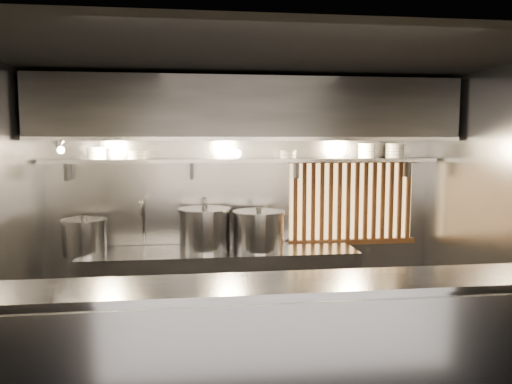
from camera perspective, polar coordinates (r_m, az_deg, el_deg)
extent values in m
plane|color=black|center=(4.80, 0.61, -20.08)|extent=(4.50, 4.50, 0.00)
plane|color=black|center=(4.37, 0.65, 15.07)|extent=(4.50, 4.50, 0.00)
plane|color=gray|center=(5.85, -1.42, -1.01)|extent=(4.50, 0.00, 4.50)
plane|color=gray|center=(5.19, 26.10, -2.50)|extent=(0.00, 3.00, 3.00)
cube|color=gray|center=(3.72, 2.77, -18.81)|extent=(4.50, 0.50, 1.10)
cube|color=#939399|center=(3.49, 3.58, -20.57)|extent=(4.50, 0.02, 1.01)
cube|color=gray|center=(3.52, 2.82, -10.42)|extent=(4.50, 0.56, 0.03)
cube|color=gray|center=(5.66, -4.08, -11.10)|extent=(3.00, 0.70, 0.90)
cube|color=gray|center=(5.63, -1.24, 3.63)|extent=(4.40, 0.34, 0.04)
cube|color=#2D2D30|center=(5.42, -1.00, 9.31)|extent=(4.40, 0.80, 0.65)
cube|color=gray|center=(5.01, -0.48, 6.09)|extent=(4.40, 0.03, 0.04)
cube|color=#F2BE6D|center=(6.10, 10.84, -1.01)|extent=(1.50, 0.02, 0.92)
cube|color=brown|center=(6.02, 11.07, 3.57)|extent=(1.56, 0.06, 0.06)
cube|color=brown|center=(6.13, 10.89, -5.61)|extent=(1.56, 0.06, 0.06)
cube|color=brown|center=(5.87, 4.52, -1.19)|extent=(0.04, 0.04, 0.92)
cube|color=brown|center=(5.90, 5.54, -1.17)|extent=(0.04, 0.04, 0.92)
cube|color=brown|center=(5.92, 6.55, -1.15)|extent=(0.04, 0.04, 0.92)
cube|color=brown|center=(5.95, 7.55, -1.13)|extent=(0.04, 0.04, 0.92)
cube|color=brown|center=(5.98, 8.54, -1.11)|extent=(0.04, 0.04, 0.92)
cube|color=brown|center=(6.01, 9.53, -1.09)|extent=(0.04, 0.04, 0.92)
cube|color=brown|center=(6.04, 10.50, -1.07)|extent=(0.04, 0.04, 0.92)
cube|color=brown|center=(6.07, 11.46, -1.05)|extent=(0.04, 0.04, 0.92)
cube|color=brown|center=(6.11, 12.41, -1.03)|extent=(0.04, 0.04, 0.92)
cube|color=brown|center=(6.14, 13.35, -1.02)|extent=(0.04, 0.04, 0.92)
cube|color=brown|center=(6.18, 14.28, -1.00)|extent=(0.04, 0.04, 0.92)
cube|color=brown|center=(6.22, 15.20, -0.98)|extent=(0.04, 0.04, 0.92)
cube|color=brown|center=(6.26, 16.11, -0.96)|extent=(0.04, 0.04, 0.92)
cube|color=brown|center=(6.31, 17.00, -0.94)|extent=(0.04, 0.04, 0.92)
cylinder|color=silver|center=(5.82, -12.71, -3.27)|extent=(0.03, 0.03, 0.48)
sphere|color=silver|center=(5.79, -12.77, -0.92)|extent=(0.04, 0.04, 0.04)
cylinder|color=silver|center=(5.66, -12.89, -1.08)|extent=(0.03, 0.26, 0.03)
sphere|color=silver|center=(5.53, -13.02, -1.24)|extent=(0.04, 0.04, 0.04)
cylinder|color=silver|center=(5.54, -13.00, -1.96)|extent=(0.03, 0.03, 0.14)
cylinder|color=silver|center=(5.80, -5.80, -3.19)|extent=(0.03, 0.03, 0.48)
sphere|color=silver|center=(5.76, -5.82, -0.83)|extent=(0.04, 0.04, 0.04)
cylinder|color=silver|center=(5.63, -5.79, -0.99)|extent=(0.03, 0.26, 0.03)
sphere|color=silver|center=(5.51, -5.75, -1.15)|extent=(0.04, 0.04, 0.04)
cylinder|color=silver|center=(5.51, -5.74, -1.87)|extent=(0.03, 0.03, 0.14)
cone|color=gray|center=(5.28, -21.69, 5.13)|extent=(0.25, 0.27, 0.20)
sphere|color=#FFE0B2|center=(5.26, -21.41, 4.48)|extent=(0.07, 0.07, 0.07)
cylinder|color=#2D2D30|center=(5.38, -21.46, 5.99)|extent=(0.02, 0.22, 0.02)
cylinder|color=#2D2D30|center=(5.50, -2.15, 5.24)|extent=(0.01, 0.01, 0.12)
sphere|color=#FFE0B2|center=(5.50, -2.15, 4.41)|extent=(0.09, 0.09, 0.09)
cylinder|color=gray|center=(5.60, -19.01, -5.01)|extent=(0.49, 0.49, 0.35)
cylinder|color=gray|center=(5.57, -19.08, -3.10)|extent=(0.52, 0.52, 0.03)
cylinder|color=#2D2D30|center=(5.57, -19.09, -2.75)|extent=(0.06, 0.06, 0.04)
cylinder|color=gray|center=(5.54, -5.86, -4.39)|extent=(0.60, 0.60, 0.43)
cylinder|color=gray|center=(5.50, -5.89, -2.02)|extent=(0.63, 0.63, 0.03)
cylinder|color=#2D2D30|center=(5.50, -5.89, -1.66)|extent=(0.06, 0.06, 0.04)
cylinder|color=gray|center=(5.52, 0.31, -4.56)|extent=(0.68, 0.68, 0.40)
cylinder|color=gray|center=(5.49, 0.31, -2.34)|extent=(0.71, 0.71, 0.03)
cylinder|color=#2D2D30|center=(5.48, 0.31, -1.98)|extent=(0.06, 0.06, 0.04)
cylinder|color=silver|center=(5.69, -17.73, 3.78)|extent=(0.20, 0.20, 0.03)
cylinder|color=silver|center=(5.69, -17.75, 4.16)|extent=(0.20, 0.20, 0.03)
cylinder|color=silver|center=(5.69, -17.76, 4.54)|extent=(0.20, 0.20, 0.03)
cylinder|color=silver|center=(5.68, -17.77, 4.83)|extent=(0.22, 0.22, 0.01)
cylinder|color=silver|center=(5.63, -13.44, 3.88)|extent=(0.20, 0.20, 0.03)
cylinder|color=silver|center=(5.63, -13.45, 4.26)|extent=(0.20, 0.20, 0.03)
cylinder|color=silver|center=(5.62, -13.45, 4.55)|extent=(0.22, 0.22, 0.01)
cylinder|color=silver|center=(5.70, 3.69, 4.05)|extent=(0.18, 0.18, 0.03)
cylinder|color=silver|center=(5.70, 3.70, 4.43)|extent=(0.18, 0.18, 0.03)
cylinder|color=silver|center=(5.70, 3.70, 4.71)|extent=(0.20, 0.20, 0.01)
cylinder|color=silver|center=(5.95, 12.49, 4.00)|extent=(0.18, 0.18, 0.03)
cylinder|color=silver|center=(5.95, 12.50, 4.37)|extent=(0.18, 0.18, 0.03)
cylinder|color=silver|center=(5.95, 12.51, 4.73)|extent=(0.18, 0.18, 0.03)
cylinder|color=silver|center=(5.95, 12.52, 5.10)|extent=(0.18, 0.18, 0.03)
cylinder|color=silver|center=(5.95, 12.52, 5.37)|extent=(0.20, 0.20, 0.01)
cylinder|color=silver|center=(6.07, 15.57, 3.96)|extent=(0.21, 0.21, 0.03)
cylinder|color=silver|center=(6.07, 15.58, 4.32)|extent=(0.21, 0.21, 0.03)
cylinder|color=silver|center=(6.07, 15.59, 4.68)|extent=(0.21, 0.21, 0.03)
cylinder|color=silver|center=(6.07, 15.60, 5.04)|extent=(0.21, 0.21, 0.03)
cylinder|color=silver|center=(6.07, 15.60, 5.30)|extent=(0.22, 0.22, 0.01)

